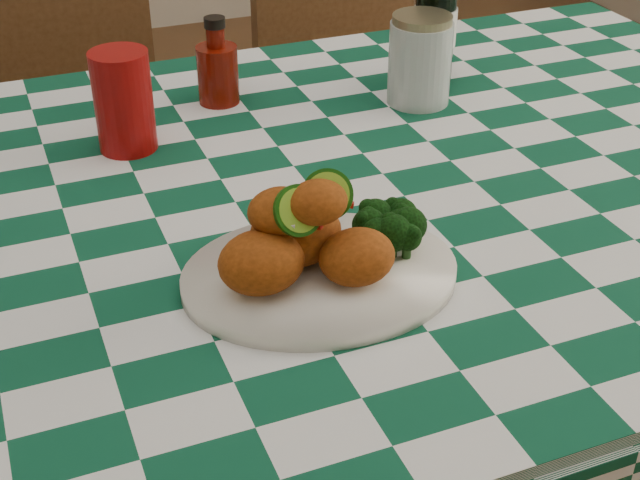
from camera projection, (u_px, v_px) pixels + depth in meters
name	position (u px, v px, depth m)	size (l,w,h in m)	color
dining_table	(312.00, 412.00, 1.36)	(1.66, 1.06, 0.79)	#0C482E
plate	(320.00, 276.00, 0.97)	(0.30, 0.24, 0.02)	white
fried_chicken_pile	(314.00, 227.00, 0.93)	(0.17, 0.13, 0.11)	#A4430F
broccoli_side	(387.00, 228.00, 0.99)	(0.07, 0.07, 0.05)	black
red_tumbler	(124.00, 101.00, 1.21)	(0.08, 0.08, 0.14)	#8A0807
ketchup_bottle	(217.00, 61.00, 1.35)	(0.06, 0.06, 0.13)	#660F05
mason_jar	(420.00, 60.00, 1.35)	(0.09, 0.09, 0.14)	#B2BCBA
beer_bottle	(436.00, 9.00, 1.40)	(0.07, 0.07, 0.24)	black
wooden_chair_left	(84.00, 193.00, 1.81)	(0.42, 0.44, 0.92)	#472814
wooden_chair_right	(368.00, 161.00, 2.01)	(0.39, 0.41, 0.85)	#472814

